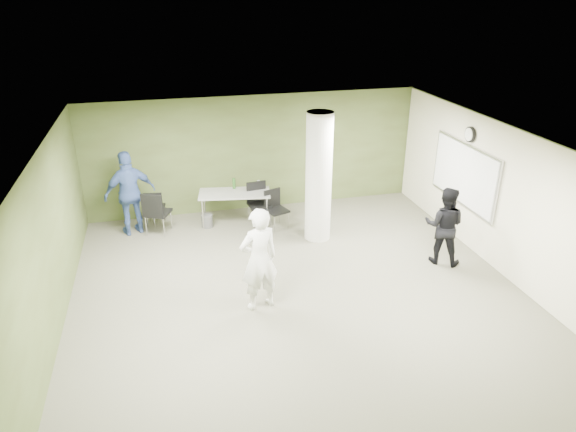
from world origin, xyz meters
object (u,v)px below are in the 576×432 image
object	(u,v)px
chair_back_left	(155,210)
man_black	(444,226)
woman_white	(259,260)
man_blue	(130,193)
folding_table	(235,194)

from	to	relation	value
chair_back_left	man_black	xyz separation A→B (m)	(5.50, -2.64, 0.20)
chair_back_left	woman_white	size ratio (longest dim) A/B	0.55
man_blue	man_black	bearing A→B (deg)	135.68
woman_white	man_blue	bearing A→B (deg)	-72.77
chair_back_left	woman_white	distance (m)	3.73
man_black	man_blue	world-z (taller)	man_blue
chair_back_left	man_blue	size ratio (longest dim) A/B	0.53
folding_table	man_black	size ratio (longest dim) A/B	1.07
woman_white	man_black	world-z (taller)	woman_white
folding_table	chair_back_left	world-z (taller)	folding_table
folding_table	chair_back_left	distance (m)	1.81
man_black	woman_white	bearing A→B (deg)	44.73
chair_back_left	man_blue	world-z (taller)	man_blue
chair_back_left	man_black	size ratio (longest dim) A/B	0.64
man_blue	chair_back_left	bearing A→B (deg)	135.84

